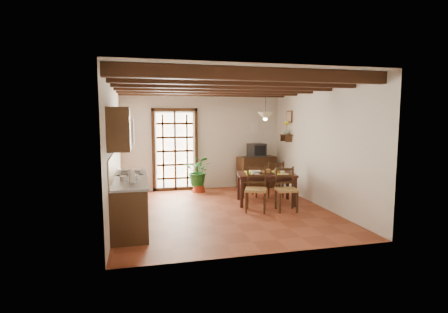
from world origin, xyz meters
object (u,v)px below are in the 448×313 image
object	(u,v)px
chair_far_left	(248,187)
potted_plant	(199,171)
chair_near_left	(256,197)
pendant_lamp	(265,115)
chair_near_right	(286,197)
sideboard	(256,172)
kitchen_counter	(130,201)
crt_tv	(257,150)
dining_table	(266,177)
chair_far_right	(274,185)

from	to	relation	value
chair_far_left	potted_plant	size ratio (longest dim) A/B	0.41
chair_near_left	pendant_lamp	bearing A→B (deg)	79.40
chair_near_right	potted_plant	bearing A→B (deg)	130.88
potted_plant	sideboard	bearing A→B (deg)	6.13
kitchen_counter	crt_tv	xyz separation A→B (m)	(3.47, 2.82, 0.62)
potted_plant	pendant_lamp	xyz separation A→B (m)	(1.34, -1.52, 1.51)
sideboard	dining_table	bearing A→B (deg)	-113.09
chair_near_left	crt_tv	bearing A→B (deg)	92.92
kitchen_counter	dining_table	distance (m)	3.25
chair_far_left	chair_far_right	size ratio (longest dim) A/B	0.91
pendant_lamp	sideboard	bearing A→B (deg)	77.25
chair_near_right	sideboard	bearing A→B (deg)	93.54
chair_far_left	sideboard	world-z (taller)	sideboard
chair_far_left	chair_near_left	bearing A→B (deg)	81.69
chair_near_right	sideboard	xyz separation A→B (m)	(0.19, 2.54, 0.15)
dining_table	chair_near_right	distance (m)	0.83
sideboard	pendant_lamp	distance (m)	2.39
sideboard	crt_tv	bearing A→B (deg)	-101.02
chair_near_left	chair_near_right	bearing A→B (deg)	11.20
chair_near_left	chair_far_right	size ratio (longest dim) A/B	1.04
sideboard	pendant_lamp	world-z (taller)	pendant_lamp
kitchen_counter	crt_tv	distance (m)	4.51
kitchen_counter	dining_table	size ratio (longest dim) A/B	1.53
chair_far_left	sideboard	xyz separation A→B (m)	(0.58, 1.07, 0.19)
dining_table	crt_tv	distance (m)	1.90
dining_table	chair_far_left	xyz separation A→B (m)	(-0.20, 0.73, -0.37)
chair_near_left	sideboard	xyz separation A→B (m)	(0.84, 2.41, 0.15)
chair_far_left	chair_far_right	distance (m)	0.67
chair_near_right	chair_far_right	bearing A→B (deg)	86.76
chair_near_right	chair_far_right	size ratio (longest dim) A/B	1.03
chair_near_right	crt_tv	distance (m)	2.66
chair_near_right	chair_near_left	bearing A→B (deg)	176.84
chair_near_right	chair_far_right	distance (m)	1.36
dining_table	chair_far_left	size ratio (longest dim) A/B	1.73
crt_tv	potted_plant	xyz separation A→B (m)	(-1.72, -0.18, -0.53)
kitchen_counter	sideboard	xyz separation A→B (m)	(3.47, 2.83, -0.02)
kitchen_counter	chair_near_left	xyz separation A→B (m)	(2.63, 0.41, -0.17)
kitchen_counter	chair_near_left	size ratio (longest dim) A/B	2.32
sideboard	crt_tv	world-z (taller)	crt_tv
chair_far_right	pendant_lamp	size ratio (longest dim) A/B	1.10
crt_tv	pendant_lamp	distance (m)	2.00
pendant_lamp	chair_near_right	bearing A→B (deg)	-76.67
kitchen_counter	chair_near_right	xyz separation A→B (m)	(3.28, 0.29, -0.17)
kitchen_counter	potted_plant	world-z (taller)	potted_plant
sideboard	potted_plant	xyz separation A→B (m)	(-1.72, -0.19, 0.12)
dining_table	kitchen_counter	bearing A→B (deg)	-150.75
kitchen_counter	sideboard	bearing A→B (deg)	39.18
crt_tv	potted_plant	distance (m)	1.81
dining_table	potted_plant	size ratio (longest dim) A/B	0.70
chair_far_left	chair_far_right	world-z (taller)	chair_far_right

